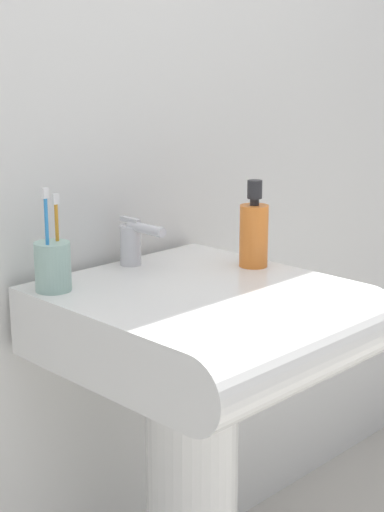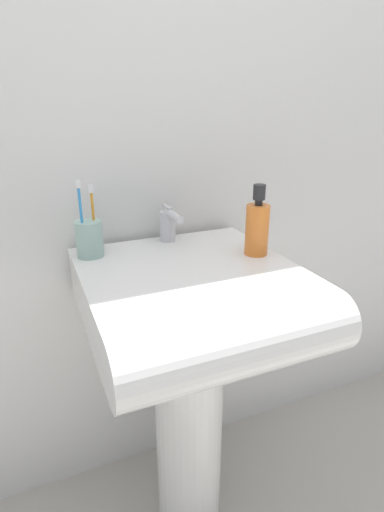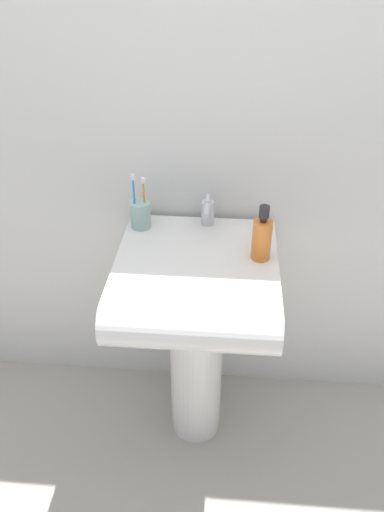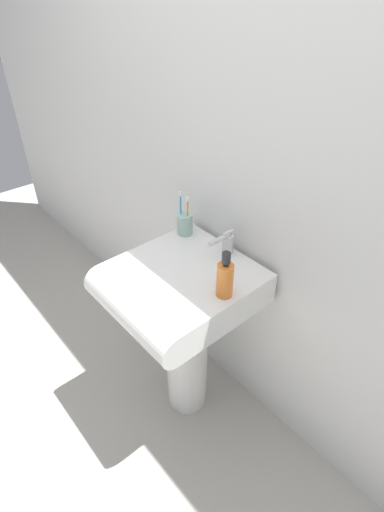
{
  "view_description": "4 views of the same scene",
  "coord_description": "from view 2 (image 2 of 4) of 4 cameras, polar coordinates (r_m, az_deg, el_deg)",
  "views": [
    {
      "loc": [
        -1.06,
        -1.06,
        1.31
      ],
      "look_at": [
        0.01,
        0.01,
        0.92
      ],
      "focal_mm": 55.0,
      "sensor_mm": 36.0,
      "label": 1
    },
    {
      "loc": [
        -0.35,
        -0.85,
        1.25
      ],
      "look_at": [
        0.01,
        0.0,
        0.89
      ],
      "focal_mm": 28.0,
      "sensor_mm": 36.0,
      "label": 2
    },
    {
      "loc": [
        0.09,
        -1.32,
        1.79
      ],
      "look_at": [
        -0.01,
        -0.03,
        0.88
      ],
      "focal_mm": 35.0,
      "sensor_mm": 36.0,
      "label": 3
    },
    {
      "loc": [
        0.97,
        -0.8,
        1.85
      ],
      "look_at": [
        0.02,
        0.02,
        0.93
      ],
      "focal_mm": 28.0,
      "sensor_mm": 36.0,
      "label": 4
    }
  ],
  "objects": [
    {
      "name": "faucet",
      "position": [
        1.17,
        -3.33,
        4.63
      ],
      "size": [
        0.05,
        0.13,
        0.11
      ],
      "color": "silver",
      "rests_on": "sink_basin"
    },
    {
      "name": "wall_back",
      "position": [
        1.21,
        -6.35,
        18.86
      ],
      "size": [
        5.0,
        0.05,
        2.4
      ],
      "primitive_type": "cube",
      "color": "silver",
      "rests_on": "ground"
    },
    {
      "name": "sink_basin",
      "position": [
        0.98,
        0.71,
        -6.48
      ],
      "size": [
        0.53,
        0.58,
        0.14
      ],
      "color": "white",
      "rests_on": "sink_pedestal"
    },
    {
      "name": "soap_bottle",
      "position": [
        1.08,
        9.29,
        4.09
      ],
      "size": [
        0.06,
        0.06,
        0.19
      ],
      "color": "orange",
      "rests_on": "sink_basin"
    },
    {
      "name": "toothbrush_cup",
      "position": [
        1.09,
        -14.45,
        2.53
      ],
      "size": [
        0.07,
        0.07,
        0.21
      ],
      "color": "#99BFB2",
      "rests_on": "sink_basin"
    },
    {
      "name": "ground_plane",
      "position": [
        1.55,
        -0.41,
        -32.28
      ],
      "size": [
        6.0,
        6.0,
        0.0
      ],
      "primitive_type": "plane",
      "color": "#ADA89E",
      "rests_on": "ground"
    },
    {
      "name": "sink_pedestal",
      "position": [
        1.28,
        -0.46,
        -22.67
      ],
      "size": [
        0.2,
        0.2,
        0.72
      ],
      "primitive_type": "cylinder",
      "color": "white",
      "rests_on": "ground"
    }
  ]
}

